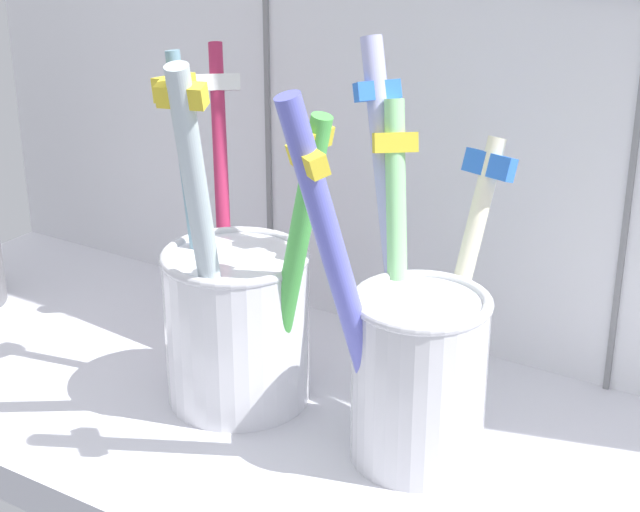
{
  "coord_description": "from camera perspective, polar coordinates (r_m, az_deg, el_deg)",
  "views": [
    {
      "loc": [
        23.39,
        -37.27,
        29.15
      ],
      "look_at": [
        0.0,
        -0.28,
        11.06
      ],
      "focal_mm": 58.22,
      "sensor_mm": 36.0,
      "label": 1
    }
  ],
  "objects": [
    {
      "name": "toothbrush_cup_right",
      "position": [
        0.47,
        5.03,
        -5.52
      ],
      "size": [
        9.09,
        11.57,
        18.51
      ],
      "color": "silver",
      "rests_on": "counter_slab"
    },
    {
      "name": "toothbrush_cup_left",
      "position": [
        0.52,
        -4.8,
        -3.22
      ],
      "size": [
        12.34,
        12.52,
        18.37
      ],
      "color": "white",
      "rests_on": "counter_slab"
    },
    {
      "name": "counter_slab",
      "position": [
        0.52,
        0.17,
        -10.15
      ],
      "size": [
        64.0,
        22.0,
        2.0
      ],
      "primitive_type": "cube",
      "color": "silver",
      "rests_on": "ground"
    }
  ]
}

